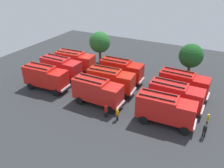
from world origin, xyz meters
TOP-DOWN VIEW (x-y plane):
  - ground_plane at (0.00, 0.00)m, footprint 56.16×56.16m
  - fire_truck_0 at (-9.63, -3.86)m, footprint 7.33×3.10m
  - fire_truck_1 at (-0.20, -4.01)m, footprint 7.22×2.79m
  - fire_truck_2 at (9.35, -3.99)m, footprint 7.30×3.02m
  - fire_truck_3 at (-9.88, 0.20)m, footprint 7.22×2.80m
  - fire_truck_4 at (-0.12, -0.16)m, footprint 7.34×3.13m
  - fire_truck_5 at (9.69, -0.22)m, footprint 7.24×2.85m
  - fire_truck_6 at (-9.44, 3.73)m, footprint 7.34×3.12m
  - fire_truck_7 at (-0.29, 3.94)m, footprint 7.25×2.87m
  - fire_truck_8 at (9.87, 3.77)m, footprint 7.27×2.94m
  - firefighter_0 at (-4.69, 1.02)m, footprint 0.47×0.35m
  - firefighter_1 at (3.93, -6.11)m, footprint 0.48×0.44m
  - firefighter_2 at (14.14, -4.43)m, footprint 0.43×0.29m
  - firefighter_3 at (2.38, -6.22)m, footprint 0.48×0.41m
  - firefighter_4 at (14.18, -2.11)m, footprint 0.28×0.44m
  - tree_0 at (-7.62, 9.53)m, footprint 4.08×4.08m
  - tree_1 at (9.43, 10.27)m, footprint 4.00×4.00m
  - traffic_cone_0 at (5.25, -2.79)m, footprint 0.39×0.39m
  - traffic_cone_1 at (-10.76, 5.72)m, footprint 0.39×0.39m
  - traffic_cone_2 at (5.77, 5.10)m, footprint 0.50×0.50m

SIDE VIEW (x-z plane):
  - ground_plane at x=0.00m, z-range 0.00..0.00m
  - traffic_cone_0 at x=5.25m, z-range 0.00..0.56m
  - traffic_cone_1 at x=-10.76m, z-range 0.00..0.56m
  - traffic_cone_2 at x=5.77m, z-range 0.00..0.72m
  - firefighter_1 at x=3.93m, z-range 0.09..1.70m
  - firefighter_0 at x=-4.69m, z-range 0.09..1.75m
  - firefighter_4 at x=14.18m, z-range 0.10..1.78m
  - firefighter_2 at x=14.14m, z-range 0.11..1.88m
  - firefighter_3 at x=2.38m, z-range 0.11..1.88m
  - fire_truck_0 at x=-9.63m, z-range 0.21..4.09m
  - fire_truck_1 at x=-0.20m, z-range 0.21..4.09m
  - fire_truck_2 at x=9.35m, z-range 0.21..4.09m
  - fire_truck_3 at x=-9.88m, z-range 0.21..4.09m
  - fire_truck_4 at x=-0.12m, z-range 0.21..4.09m
  - fire_truck_5 at x=9.69m, z-range 0.21..4.09m
  - fire_truck_6 at x=-9.44m, z-range 0.21..4.09m
  - fire_truck_7 at x=-0.29m, z-range 0.21..4.09m
  - fire_truck_8 at x=9.87m, z-range 0.21..4.09m
  - tree_1 at x=9.43m, z-range 1.07..7.27m
  - tree_0 at x=-7.62m, z-range 1.09..7.42m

